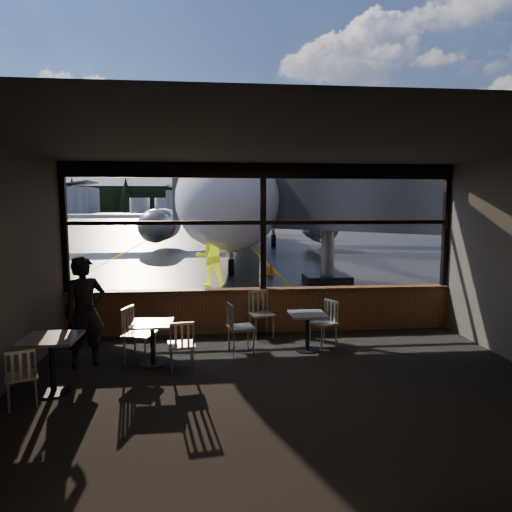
{
  "coord_description": "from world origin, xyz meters",
  "views": [
    {
      "loc": [
        -1.06,
        -9.32,
        2.64
      ],
      "look_at": [
        -0.04,
        1.0,
        1.5
      ],
      "focal_mm": 32.0,
      "sensor_mm": 36.0,
      "label": 1
    }
  ],
  "objects": [
    {
      "name": "fuel_tank_a",
      "position": [
        -30.0,
        182.0,
        3.0
      ],
      "size": [
        8.0,
        8.0,
        6.0
      ],
      "primitive_type": "cylinder",
      "color": "silver",
      "rests_on": "ground_plane"
    },
    {
      "name": "treeline",
      "position": [
        0.0,
        210.0,
        6.0
      ],
      "size": [
        360.0,
        3.0,
        12.0
      ],
      "primitive_type": "cube",
      "color": "black",
      "rests_on": "ground_plane"
    },
    {
      "name": "chair_mid_s",
      "position": [
        -1.56,
        -2.17,
        0.43
      ],
      "size": [
        0.53,
        0.53,
        0.86
      ],
      "primitive_type": null,
      "rotation": [
        0.0,
        0.0,
        0.14
      ],
      "color": "#B2ACA1",
      "rests_on": "carpet_floor"
    },
    {
      "name": "airliner",
      "position": [
        0.76,
        19.63,
        5.22
      ],
      "size": [
        31.55,
        36.69,
        10.45
      ],
      "primitive_type": null,
      "rotation": [
        0.0,
        0.0,
        -0.09
      ],
      "color": "silver",
      "rests_on": "ground_plane"
    },
    {
      "name": "ceiling",
      "position": [
        0.0,
        -3.0,
        3.5
      ],
      "size": [
        8.0,
        6.0,
        0.04
      ],
      "primitive_type": "cube",
      "color": "#38332D",
      "rests_on": "ground"
    },
    {
      "name": "cafe_table_near",
      "position": [
        0.66,
        -1.36,
        0.35
      ],
      "size": [
        0.64,
        0.64,
        0.7
      ],
      "primitive_type": null,
      "color": "gray",
      "rests_on": "carpet_floor"
    },
    {
      "name": "chair_near_w",
      "position": [
        -0.55,
        -1.37,
        0.46
      ],
      "size": [
        0.6,
        0.6,
        0.93
      ],
      "primitive_type": null,
      "rotation": [
        0.0,
        0.0,
        -1.37
      ],
      "color": "#ABA69B",
      "rests_on": "carpet_floor"
    },
    {
      "name": "cafe_table_mid",
      "position": [
        -2.05,
        -1.82,
        0.36
      ],
      "size": [
        0.66,
        0.66,
        0.72
      ],
      "primitive_type": null,
      "color": "#A9A39C",
      "rests_on": "carpet_floor"
    },
    {
      "name": "hangar_left",
      "position": [
        -70.0,
        180.0,
        5.5
      ],
      "size": [
        45.0,
        18.0,
        11.0
      ],
      "primitive_type": null,
      "color": "silver",
      "rests_on": "ground_plane"
    },
    {
      "name": "window_sill",
      "position": [
        0.0,
        0.0,
        0.45
      ],
      "size": [
        8.0,
        0.28,
        0.9
      ],
      "primitive_type": "cube",
      "color": "#562F1A",
      "rests_on": "ground"
    },
    {
      "name": "window_transom",
      "position": [
        0.0,
        0.0,
        2.3
      ],
      "size": [
        8.0,
        0.1,
        0.08
      ],
      "primitive_type": "cube",
      "color": "black",
      "rests_on": "ground"
    },
    {
      "name": "chair_near_e",
      "position": [
        1.0,
        -1.15,
        0.45
      ],
      "size": [
        0.65,
        0.65,
        0.89
      ],
      "primitive_type": null,
      "rotation": [
        0.0,
        0.0,
        2.01
      ],
      "color": "#ACA89C",
      "rests_on": "carpet_floor"
    },
    {
      "name": "ground_crew",
      "position": [
        -1.1,
        5.81,
        0.97
      ],
      "size": [
        1.09,
        0.94,
        1.94
      ],
      "primitive_type": "imported",
      "rotation": [
        0.0,
        0.0,
        3.39
      ],
      "color": "#BFF219",
      "rests_on": "ground_plane"
    },
    {
      "name": "jet_bridge",
      "position": [
        3.6,
        5.5,
        2.44
      ],
      "size": [
        9.14,
        11.18,
        4.88
      ],
      "primitive_type": null,
      "color": "#2E2E30",
      "rests_on": "ground_plane"
    },
    {
      "name": "carpet_floor",
      "position": [
        0.0,
        -3.0,
        0.01
      ],
      "size": [
        8.0,
        6.0,
        0.01
      ],
      "primitive_type": "cube",
      "color": "black",
      "rests_on": "ground"
    },
    {
      "name": "wall_back",
      "position": [
        0.0,
        -6.0,
        1.75
      ],
      "size": [
        8.0,
        0.04,
        3.5
      ],
      "primitive_type": "cube",
      "color": "#4E463E",
      "rests_on": "ground"
    },
    {
      "name": "passenger",
      "position": [
        -3.12,
        -1.81,
        0.92
      ],
      "size": [
        0.8,
        0.74,
        1.84
      ],
      "primitive_type": "imported",
      "rotation": [
        0.0,
        0.0,
        0.58
      ],
      "color": "black",
      "rests_on": "carpet_floor"
    },
    {
      "name": "mullion_centre",
      "position": [
        0.0,
        0.0,
        2.2
      ],
      "size": [
        0.12,
        0.12,
        2.6
      ],
      "primitive_type": "cube",
      "color": "black",
      "rests_on": "ground"
    },
    {
      "name": "chair_near_n",
      "position": [
        -0.08,
        -0.44,
        0.47
      ],
      "size": [
        0.62,
        0.62,
        0.94
      ],
      "primitive_type": null,
      "rotation": [
        0.0,
        0.0,
        3.38
      ],
      "color": "#ADA89D",
      "rests_on": "carpet_floor"
    },
    {
      "name": "ground_plane",
      "position": [
        0.0,
        120.0,
        0.0
      ],
      "size": [
        520.0,
        520.0,
        0.0
      ],
      "primitive_type": "plane",
      "color": "black",
      "rests_on": "ground"
    },
    {
      "name": "mullion_right",
      "position": [
        3.95,
        0.0,
        2.2
      ],
      "size": [
        0.12,
        0.12,
        2.6
      ],
      "primitive_type": "cube",
      "color": "black",
      "rests_on": "ground"
    },
    {
      "name": "fuel_tank_c",
      "position": [
        -10.0,
        182.0,
        3.0
      ],
      "size": [
        8.0,
        8.0,
        6.0
      ],
      "primitive_type": "cylinder",
      "color": "silver",
      "rests_on": "ground_plane"
    },
    {
      "name": "chair_left_s",
      "position": [
        -3.57,
        -3.27,
        0.41
      ],
      "size": [
        0.58,
        0.58,
        0.82
      ],
      "primitive_type": null,
      "rotation": [
        0.0,
        0.0,
        0.4
      ],
      "color": "beige",
      "rests_on": "carpet_floor"
    },
    {
      "name": "cafe_table_left",
      "position": [
        -3.31,
        -2.86,
        0.41
      ],
      "size": [
        0.74,
        0.74,
        0.81
      ],
      "primitive_type": null,
      "color": "#ADA79F",
      "rests_on": "carpet_floor"
    },
    {
      "name": "chair_mid_w",
      "position": [
        -2.28,
        -1.69,
        0.48
      ],
      "size": [
        0.66,
        0.66,
        0.96
      ],
      "primitive_type": null,
      "rotation": [
        0.0,
        0.0,
        -1.88
      ],
      "color": "#B7B1A5",
      "rests_on": "carpet_floor"
    },
    {
      "name": "fuel_tank_b",
      "position": [
        -20.0,
        182.0,
        3.0
      ],
      "size": [
        8.0,
        8.0,
        6.0
      ],
      "primitive_type": "cylinder",
      "color": "silver",
      "rests_on": "ground_plane"
    },
    {
      "name": "hangar_mid",
      "position": [
        0.0,
        185.0,
        5.0
      ],
      "size": [
        38.0,
        15.0,
        10.0
      ],
      "primitive_type": null,
      "color": "silver",
      "rests_on": "ground_plane"
    },
    {
      "name": "window_header",
      "position": [
        0.0,
        0.0,
        3.35
      ],
      "size": [
        8.0,
        0.18,
        0.3
      ],
      "primitive_type": "cube",
      "color": "black",
      "rests_on": "ground"
    },
    {
      "name": "cone_nose",
      "position": [
        1.21,
        7.9,
        0.22
      ],
      "size": [
        0.32,
        0.32,
        0.44
      ],
      "primitive_type": "cone",
      "color": "#E45E07",
      "rests_on": "ground_plane"
    },
    {
      "name": "hangar_right",
      "position": [
        60.0,
        178.0,
        6.0
      ],
      "size": [
        50.0,
        20.0,
        12.0
      ],
      "primitive_type": null,
      "color": "silver",
      "rests_on": "ground_plane"
    },
    {
      "name": "mullion_left",
      "position": [
        -3.95,
        0.0,
        2.2
      ],
      "size": [
        0.12,
        0.12,
        2.6
      ],
      "primitive_type": "cube",
      "color": "black",
      "rests_on": "ground"
    }
  ]
}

